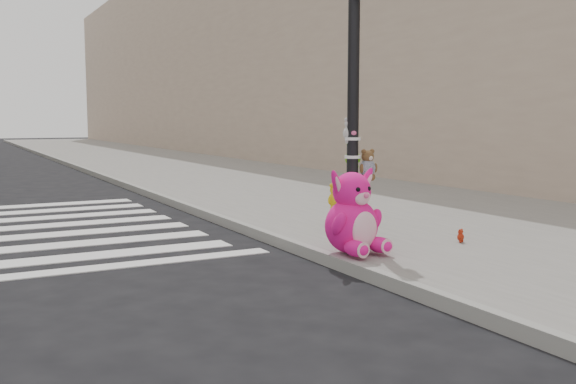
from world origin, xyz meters
TOP-DOWN VIEW (x-y plane):
  - ground at (0.00, 0.00)m, footprint 120.00×120.00m
  - sidewalk_near at (5.00, 10.00)m, footprint 7.00×80.00m
  - curb_edge at (1.55, 10.00)m, footprint 0.12×80.00m
  - bld_near at (10.50, 20.00)m, footprint 5.00×60.00m
  - signal_pole at (2.62, 1.81)m, footprint 0.70×0.49m
  - pink_bunny at (1.80, 0.57)m, footprint 0.73×0.82m
  - red_teddy at (3.40, 0.50)m, footprint 0.14×0.12m

SIDE VIEW (x-z plane):
  - ground at x=0.00m, z-range 0.00..0.00m
  - sidewalk_near at x=5.00m, z-range 0.00..0.14m
  - curb_edge at x=1.55m, z-range -0.01..0.15m
  - red_teddy at x=3.40m, z-range 0.14..0.32m
  - pink_bunny at x=1.80m, z-range 0.05..1.06m
  - signal_pole at x=2.62m, z-range -0.24..3.76m
  - bld_near at x=10.50m, z-range 0.00..10.00m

